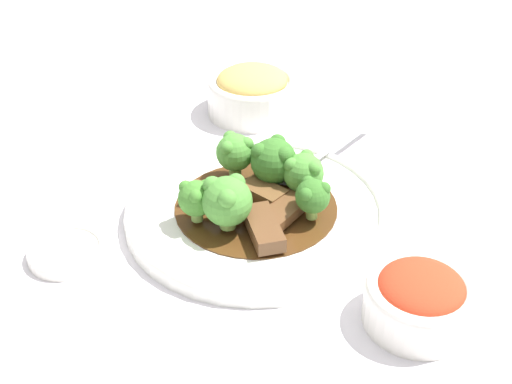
{
  "coord_description": "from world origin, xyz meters",
  "views": [
    {
      "loc": [
        0.5,
        0.36,
        0.46
      ],
      "look_at": [
        0.0,
        0.0,
        0.03
      ],
      "focal_mm": 50.0,
      "sensor_mm": 36.0,
      "label": 1
    }
  ],
  "objects_px": {
    "beef_strip_2": "(263,228)",
    "sauce_dish": "(66,251)",
    "broccoli_floret_4": "(196,198)",
    "side_bowl_appetizer": "(252,91)",
    "serving_spoon": "(302,166)",
    "broccoli_floret_1": "(227,200)",
    "broccoli_floret_5": "(304,172)",
    "beef_strip_0": "(285,210)",
    "broccoli_floret_2": "(274,160)",
    "broccoli_floret_0": "(235,152)",
    "beef_strip_3": "(217,197)",
    "beef_strip_1": "(262,192)",
    "side_bowl_kimchi": "(420,298)",
    "broccoli_floret_3": "(313,196)",
    "main_plate": "(256,210)"
  },
  "relations": [
    {
      "from": "beef_strip_2",
      "to": "sauce_dish",
      "type": "distance_m",
      "value": 0.2
    },
    {
      "from": "broccoli_floret_4",
      "to": "side_bowl_appetizer",
      "type": "xyz_separation_m",
      "value": [
        -0.25,
        -0.11,
        -0.01
      ]
    },
    {
      "from": "serving_spoon",
      "to": "side_bowl_appetizer",
      "type": "xyz_separation_m",
      "value": [
        -0.11,
        -0.15,
        0.01
      ]
    },
    {
      "from": "broccoli_floret_1",
      "to": "broccoli_floret_5",
      "type": "relative_size",
      "value": 1.2
    },
    {
      "from": "beef_strip_0",
      "to": "broccoli_floret_2",
      "type": "relative_size",
      "value": 1.17
    },
    {
      "from": "broccoli_floret_0",
      "to": "side_bowl_appetizer",
      "type": "height_order",
      "value": "broccoli_floret_0"
    },
    {
      "from": "broccoli_floret_0",
      "to": "beef_strip_2",
      "type": "bearing_deg",
      "value": 51.79
    },
    {
      "from": "serving_spoon",
      "to": "side_bowl_appetizer",
      "type": "height_order",
      "value": "side_bowl_appetizer"
    },
    {
      "from": "beef_strip_3",
      "to": "side_bowl_appetizer",
      "type": "xyz_separation_m",
      "value": [
        -0.21,
        -0.11,
        0.01
      ]
    },
    {
      "from": "beef_strip_3",
      "to": "side_bowl_appetizer",
      "type": "distance_m",
      "value": 0.24
    },
    {
      "from": "beef_strip_0",
      "to": "broccoli_floret_5",
      "type": "xyz_separation_m",
      "value": [
        -0.04,
        -0.01,
        0.02
      ]
    },
    {
      "from": "beef_strip_1",
      "to": "beef_strip_2",
      "type": "height_order",
      "value": "beef_strip_2"
    },
    {
      "from": "side_bowl_appetizer",
      "to": "beef_strip_1",
      "type": "bearing_deg",
      "value": 38.51
    },
    {
      "from": "beef_strip_2",
      "to": "beef_strip_3",
      "type": "relative_size",
      "value": 0.99
    },
    {
      "from": "broccoli_floret_1",
      "to": "side_bowl_kimchi",
      "type": "distance_m",
      "value": 0.21
    },
    {
      "from": "sauce_dish",
      "to": "beef_strip_1",
      "type": "bearing_deg",
      "value": 147.07
    },
    {
      "from": "beef_strip_0",
      "to": "broccoli_floret_2",
      "type": "xyz_separation_m",
      "value": [
        -0.04,
        -0.04,
        0.02
      ]
    },
    {
      "from": "side_bowl_appetizer",
      "to": "broccoli_floret_3",
      "type": "bearing_deg",
      "value": 48.99
    },
    {
      "from": "sauce_dish",
      "to": "broccoli_floret_2",
      "type": "bearing_deg",
      "value": 152.05
    },
    {
      "from": "beef_strip_3",
      "to": "broccoli_floret_1",
      "type": "height_order",
      "value": "broccoli_floret_1"
    },
    {
      "from": "beef_strip_0",
      "to": "side_bowl_appetizer",
      "type": "distance_m",
      "value": 0.26
    },
    {
      "from": "broccoli_floret_4",
      "to": "sauce_dish",
      "type": "distance_m",
      "value": 0.14
    },
    {
      "from": "main_plate",
      "to": "broccoli_floret_5",
      "type": "height_order",
      "value": "broccoli_floret_5"
    },
    {
      "from": "broccoli_floret_5",
      "to": "beef_strip_0",
      "type": "bearing_deg",
      "value": 8.77
    },
    {
      "from": "beef_strip_0",
      "to": "broccoli_floret_5",
      "type": "bearing_deg",
      "value": -171.23
    },
    {
      "from": "broccoli_floret_5",
      "to": "side_bowl_kimchi",
      "type": "xyz_separation_m",
      "value": [
        0.09,
        0.18,
        -0.02
      ]
    },
    {
      "from": "broccoli_floret_5",
      "to": "side_bowl_kimchi",
      "type": "bearing_deg",
      "value": 63.78
    },
    {
      "from": "beef_strip_0",
      "to": "beef_strip_1",
      "type": "distance_m",
      "value": 0.04
    },
    {
      "from": "broccoli_floret_0",
      "to": "broccoli_floret_2",
      "type": "relative_size",
      "value": 0.95
    },
    {
      "from": "serving_spoon",
      "to": "main_plate",
      "type": "bearing_deg",
      "value": -3.61
    },
    {
      "from": "beef_strip_1",
      "to": "broccoli_floret_0",
      "type": "distance_m",
      "value": 0.06
    },
    {
      "from": "beef_strip_3",
      "to": "broccoli_floret_4",
      "type": "distance_m",
      "value": 0.04
    },
    {
      "from": "broccoli_floret_0",
      "to": "broccoli_floret_3",
      "type": "relative_size",
      "value": 1.16
    },
    {
      "from": "beef_strip_1",
      "to": "serving_spoon",
      "type": "xyz_separation_m",
      "value": [
        -0.07,
        0.01,
        -0.0
      ]
    },
    {
      "from": "main_plate",
      "to": "sauce_dish",
      "type": "xyz_separation_m",
      "value": [
        0.16,
        -0.12,
        -0.0
      ]
    },
    {
      "from": "main_plate",
      "to": "broccoli_floret_2",
      "type": "distance_m",
      "value": 0.06
    },
    {
      "from": "broccoli_floret_4",
      "to": "side_bowl_kimchi",
      "type": "height_order",
      "value": "broccoli_floret_4"
    },
    {
      "from": "side_bowl_appetizer",
      "to": "sauce_dish",
      "type": "relative_size",
      "value": 1.56
    },
    {
      "from": "broccoli_floret_0",
      "to": "main_plate",
      "type": "bearing_deg",
      "value": 58.95
    },
    {
      "from": "serving_spoon",
      "to": "broccoli_floret_3",
      "type": "bearing_deg",
      "value": 39.03
    },
    {
      "from": "broccoli_floret_0",
      "to": "sauce_dish",
      "type": "bearing_deg",
      "value": -18.79
    },
    {
      "from": "beef_strip_3",
      "to": "beef_strip_2",
      "type": "bearing_deg",
      "value": 76.99
    },
    {
      "from": "main_plate",
      "to": "serving_spoon",
      "type": "xyz_separation_m",
      "value": [
        -0.08,
        0.01,
        0.02
      ]
    },
    {
      "from": "beef_strip_1",
      "to": "beef_strip_2",
      "type": "bearing_deg",
      "value": 36.61
    },
    {
      "from": "broccoli_floret_2",
      "to": "sauce_dish",
      "type": "relative_size",
      "value": 0.71
    },
    {
      "from": "side_bowl_appetizer",
      "to": "sauce_dish",
      "type": "bearing_deg",
      "value": 4.41
    },
    {
      "from": "broccoli_floret_4",
      "to": "broccoli_floret_5",
      "type": "relative_size",
      "value": 0.96
    },
    {
      "from": "beef_strip_3",
      "to": "broccoli_floret_5",
      "type": "xyz_separation_m",
      "value": [
        -0.07,
        0.07,
        0.02
      ]
    },
    {
      "from": "broccoli_floret_4",
      "to": "side_bowl_appetizer",
      "type": "relative_size",
      "value": 0.38
    },
    {
      "from": "main_plate",
      "to": "beef_strip_3",
      "type": "height_order",
      "value": "beef_strip_3"
    }
  ]
}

